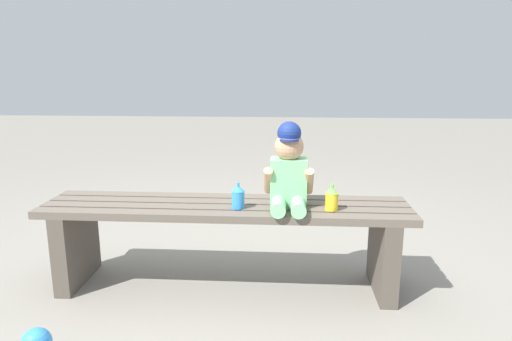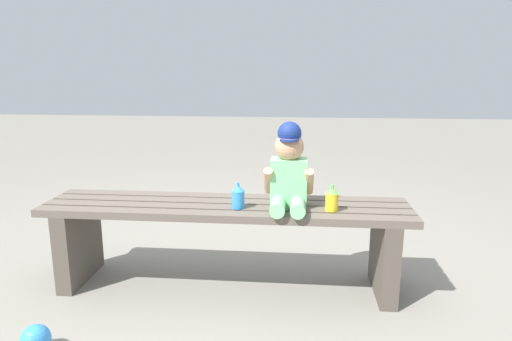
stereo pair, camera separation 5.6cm
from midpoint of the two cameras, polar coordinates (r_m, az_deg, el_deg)
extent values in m
plane|color=gray|center=(2.36, -2.97, -14.31)|extent=(16.00, 16.00, 0.00)
cube|color=#60564C|center=(2.06, -3.68, -5.87)|extent=(1.78, 0.08, 0.04)
cube|color=#60564C|center=(2.15, -3.28, -5.05)|extent=(1.78, 0.08, 0.04)
cube|color=#60564C|center=(2.25, -2.91, -4.29)|extent=(1.78, 0.08, 0.04)
cube|color=#60564C|center=(2.34, -2.57, -3.59)|extent=(1.78, 0.08, 0.04)
cube|color=#524941|center=(2.50, -20.95, -8.60)|extent=(0.08, 0.37, 0.40)
cube|color=#524941|center=(2.30, 16.61, -10.16)|extent=(0.08, 0.37, 0.40)
cube|color=#7FCC8C|center=(2.13, 4.91, -1.54)|extent=(0.17, 0.12, 0.23)
sphere|color=tan|center=(2.10, 5.00, 3.04)|extent=(0.14, 0.14, 0.14)
cylinder|color=navy|center=(2.05, 5.01, 3.89)|extent=(0.09, 0.09, 0.01)
sphere|color=navy|center=(2.09, 5.04, 4.69)|extent=(0.11, 0.11, 0.11)
cylinder|color=#85D693|center=(2.04, 3.57, -4.55)|extent=(0.07, 0.16, 0.07)
cylinder|color=#85D693|center=(2.04, 6.10, -4.60)|extent=(0.07, 0.16, 0.07)
cylinder|color=tan|center=(2.10, 2.36, -1.31)|extent=(0.04, 0.12, 0.14)
cylinder|color=tan|center=(2.10, 7.47, -1.42)|extent=(0.04, 0.12, 0.14)
cylinder|color=#338CE5|center=(2.11, -1.52, -3.68)|extent=(0.06, 0.06, 0.09)
cone|color=#338CE5|center=(2.10, -1.53, -2.25)|extent=(0.06, 0.06, 0.03)
cylinder|color=#338CE5|center=(2.09, -1.53, -1.78)|extent=(0.01, 0.01, 0.02)
cylinder|color=yellow|center=(2.11, 10.33, -3.94)|extent=(0.06, 0.06, 0.09)
cone|color=#66CC4C|center=(2.09, 10.39, -2.51)|extent=(0.06, 0.06, 0.03)
cylinder|color=#66CC4C|center=(2.09, 10.41, -2.03)|extent=(0.01, 0.01, 0.02)
sphere|color=#338CE5|center=(2.02, -25.42, -18.78)|extent=(0.11, 0.11, 0.11)
camera|label=1|loc=(0.03, -89.23, 0.18)|focal=31.55mm
camera|label=2|loc=(0.03, 90.77, -0.18)|focal=31.55mm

